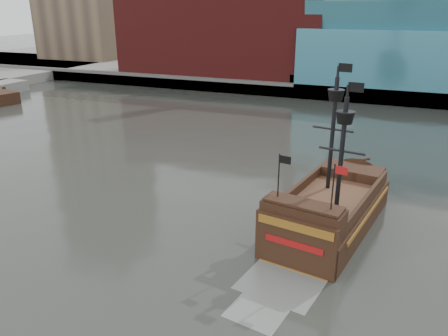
% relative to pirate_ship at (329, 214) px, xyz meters
% --- Properties ---
extents(ground, '(400.00, 400.00, 0.00)m').
position_rel_pirate_ship_xyz_m(ground, '(-9.42, -14.84, -1.15)').
color(ground, '#292C26').
rests_on(ground, ground).
extents(promenade_far, '(220.00, 60.00, 2.00)m').
position_rel_pirate_ship_xyz_m(promenade_far, '(-9.42, 77.16, -0.15)').
color(promenade_far, slate).
rests_on(promenade_far, ground).
extents(seawall, '(220.00, 1.00, 2.60)m').
position_rel_pirate_ship_xyz_m(seawall, '(-9.42, 47.66, 0.15)').
color(seawall, '#4C4C49').
rests_on(seawall, ground).
extents(pirate_ship, '(7.77, 17.57, 12.70)m').
position_rel_pirate_ship_xyz_m(pirate_ship, '(0.00, 0.00, 0.00)').
color(pirate_ship, black).
rests_on(pirate_ship, ground).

